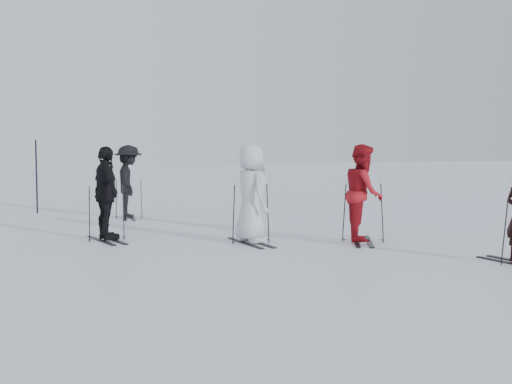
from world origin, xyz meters
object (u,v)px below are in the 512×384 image
skier_red (363,194)px  piste_marker (37,177)px  skier_uphill_far (129,182)px  skier_grey (251,195)px  skier_uphill_left (106,194)px

skier_red → piste_marker: size_ratio=0.92×
skier_uphill_far → skier_red: bearing=-140.4°
skier_grey → skier_uphill_far: size_ratio=1.00×
piste_marker → skier_uphill_left: bearing=-80.8°
skier_red → skier_grey: (-2.22, 0.72, 0.00)m
skier_grey → piste_marker: 8.84m
skier_red → piste_marker: (-5.98, 8.73, 0.09)m
piste_marker → skier_red: bearing=-55.6°
skier_uphill_left → piste_marker: (-1.06, 6.55, 0.11)m
skier_grey → skier_uphill_left: size_ratio=1.02×
skier_uphill_left → skier_uphill_far: skier_uphill_far is taller
skier_red → skier_uphill_left: (-4.92, 2.18, -0.02)m
skier_uphill_far → piste_marker: bearing=54.0°
skier_grey → piste_marker: (-3.76, 8.01, 0.09)m
skier_uphill_far → piste_marker: size_ratio=0.92×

